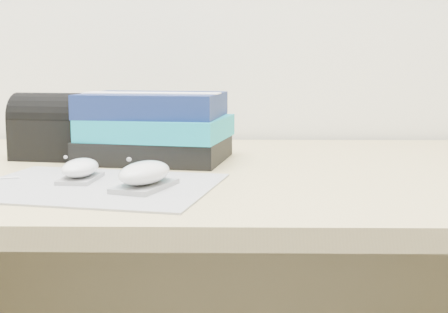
{
  "coord_description": "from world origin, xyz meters",
  "views": [
    {
      "loc": [
        -0.04,
        0.5,
        0.91
      ],
      "look_at": [
        -0.05,
        1.45,
        0.77
      ],
      "focal_mm": 50.0,
      "sensor_mm": 36.0,
      "label": 1
    }
  ],
  "objects_px": {
    "desk": "(253,283)",
    "book_stack": "(155,127)",
    "pouch": "(51,127)",
    "mouse_front": "(145,175)",
    "mouse_rear": "(80,170)"
  },
  "relations": [
    {
      "from": "desk",
      "to": "mouse_front",
      "type": "bearing_deg",
      "value": -122.28
    },
    {
      "from": "desk",
      "to": "book_stack",
      "type": "height_order",
      "value": "book_stack"
    },
    {
      "from": "mouse_front",
      "to": "book_stack",
      "type": "relative_size",
      "value": 0.42
    },
    {
      "from": "desk",
      "to": "book_stack",
      "type": "relative_size",
      "value": 5.45
    },
    {
      "from": "mouse_front",
      "to": "pouch",
      "type": "relative_size",
      "value": 0.83
    },
    {
      "from": "book_stack",
      "to": "pouch",
      "type": "distance_m",
      "value": 0.2
    },
    {
      "from": "desk",
      "to": "book_stack",
      "type": "xyz_separation_m",
      "value": [
        -0.18,
        0.02,
        0.3
      ]
    },
    {
      "from": "desk",
      "to": "pouch",
      "type": "xyz_separation_m",
      "value": [
        -0.39,
        0.04,
        0.3
      ]
    },
    {
      "from": "desk",
      "to": "mouse_rear",
      "type": "height_order",
      "value": "mouse_rear"
    },
    {
      "from": "book_stack",
      "to": "mouse_rear",
      "type": "bearing_deg",
      "value": -112.02
    },
    {
      "from": "desk",
      "to": "mouse_front",
      "type": "height_order",
      "value": "mouse_front"
    },
    {
      "from": "desk",
      "to": "mouse_rear",
      "type": "distance_m",
      "value": 0.42
    },
    {
      "from": "mouse_rear",
      "to": "mouse_front",
      "type": "relative_size",
      "value": 0.78
    },
    {
      "from": "desk",
      "to": "mouse_rear",
      "type": "xyz_separation_m",
      "value": [
        -0.27,
        -0.2,
        0.25
      ]
    },
    {
      "from": "mouse_front",
      "to": "book_stack",
      "type": "height_order",
      "value": "book_stack"
    }
  ]
}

